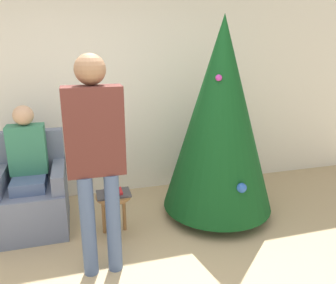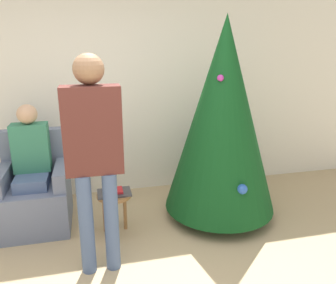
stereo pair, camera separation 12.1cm
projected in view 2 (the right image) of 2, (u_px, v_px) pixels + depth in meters
The scene contains 8 objects.
wall_back at pixel (98, 89), 3.97m from camera, with size 8.00×0.06×2.70m.
christmas_tree at pixel (223, 117), 3.42m from camera, with size 1.20×1.20×2.16m.
armchair at pixel (36, 194), 3.47m from camera, with size 0.69×0.75×0.98m.
person_seated at pixel (31, 161), 3.34m from camera, with size 0.36×0.46×1.29m.
person_standing at pixel (94, 146), 2.57m from camera, with size 0.46×0.57×1.80m.
side_stool at pixel (115, 201), 3.27m from camera, with size 0.35×0.35×0.44m.
laptop at pixel (114, 193), 3.24m from camera, with size 0.33×0.22×0.02m.
book at pixel (114, 191), 3.23m from camera, with size 0.17×0.15×0.02m.
Camera 2 is at (-0.11, -1.85, 1.85)m, focal length 35.00 mm.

